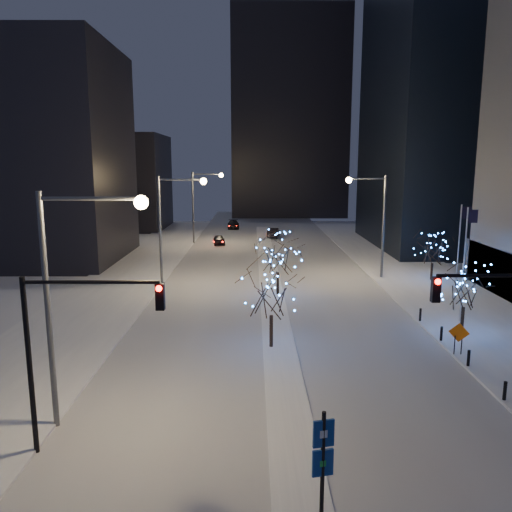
{
  "coord_description": "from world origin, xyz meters",
  "views": [
    {
      "loc": [
        -1.58,
        -17.72,
        11.03
      ],
      "look_at": [
        -1.4,
        15.01,
        5.0
      ],
      "focal_mm": 35.0,
      "sensor_mm": 36.0,
      "label": 1
    }
  ],
  "objects_px": {
    "street_lamp_w_near": "(72,278)",
    "street_lamp_w_far": "(200,197)",
    "street_lamp_w_mid": "(171,216)",
    "wayfinding_sign": "(323,456)",
    "street_lamp_east": "(375,213)",
    "car_far": "(233,225)",
    "holiday_tree_median_far": "(278,254)",
    "holiday_tree_plaza_far": "(433,249)",
    "traffic_signal_west": "(69,336)",
    "car_mid": "(273,233)",
    "car_near": "(219,240)",
    "construction_sign": "(459,335)",
    "holiday_tree_median_near": "(271,290)",
    "holiday_tree_plaza_near": "(465,288)"
  },
  "relations": [
    {
      "from": "street_lamp_w_near",
      "to": "street_lamp_w_far",
      "type": "bearing_deg",
      "value": 90.0
    },
    {
      "from": "street_lamp_w_mid",
      "to": "wayfinding_sign",
      "type": "xyz_separation_m",
      "value": [
        9.47,
        -30.98,
        -4.18
      ]
    },
    {
      "from": "street_lamp_east",
      "to": "wayfinding_sign",
      "type": "xyz_separation_m",
      "value": [
        -9.55,
        -33.98,
        -4.14
      ]
    },
    {
      "from": "car_far",
      "to": "street_lamp_east",
      "type": "bearing_deg",
      "value": -71.43
    },
    {
      "from": "street_lamp_w_near",
      "to": "street_lamp_w_far",
      "type": "height_order",
      "value": "same"
    },
    {
      "from": "street_lamp_w_near",
      "to": "street_lamp_w_mid",
      "type": "distance_m",
      "value": 25.0
    },
    {
      "from": "holiday_tree_median_far",
      "to": "wayfinding_sign",
      "type": "bearing_deg",
      "value": -89.94
    },
    {
      "from": "street_lamp_w_near",
      "to": "wayfinding_sign",
      "type": "xyz_separation_m",
      "value": [
        9.47,
        -5.98,
        -4.18
      ]
    },
    {
      "from": "car_far",
      "to": "street_lamp_w_mid",
      "type": "bearing_deg",
      "value": -98.2
    },
    {
      "from": "holiday_tree_median_far",
      "to": "holiday_tree_plaza_far",
      "type": "distance_m",
      "value": 15.9
    },
    {
      "from": "street_lamp_w_far",
      "to": "traffic_signal_west",
      "type": "height_order",
      "value": "street_lamp_w_far"
    },
    {
      "from": "car_mid",
      "to": "holiday_tree_plaza_far",
      "type": "distance_m",
      "value": 32.36
    },
    {
      "from": "street_lamp_w_far",
      "to": "car_near",
      "type": "xyz_separation_m",
      "value": [
        2.59,
        -1.01,
        -5.85
      ]
    },
    {
      "from": "street_lamp_w_far",
      "to": "car_far",
      "type": "distance_m",
      "value": 17.96
    },
    {
      "from": "car_mid",
      "to": "wayfinding_sign",
      "type": "distance_m",
      "value": 61.83
    },
    {
      "from": "street_lamp_w_near",
      "to": "car_mid",
      "type": "relative_size",
      "value": 2.2
    },
    {
      "from": "street_lamp_east",
      "to": "holiday_tree_median_far",
      "type": "height_order",
      "value": "street_lamp_east"
    },
    {
      "from": "street_lamp_w_mid",
      "to": "car_far",
      "type": "distance_m",
      "value": 42.14
    },
    {
      "from": "street_lamp_w_mid",
      "to": "construction_sign",
      "type": "distance_m",
      "value": 26.4
    },
    {
      "from": "car_far",
      "to": "construction_sign",
      "type": "distance_m",
      "value": 60.84
    },
    {
      "from": "street_lamp_w_mid",
      "to": "street_lamp_w_far",
      "type": "bearing_deg",
      "value": 90.0
    },
    {
      "from": "traffic_signal_west",
      "to": "holiday_tree_median_far",
      "type": "distance_m",
      "value": 25.09
    },
    {
      "from": "street_lamp_w_near",
      "to": "traffic_signal_west",
      "type": "bearing_deg",
      "value": -76.04
    },
    {
      "from": "wayfinding_sign",
      "to": "street_lamp_w_near",
      "type": "bearing_deg",
      "value": 134.34
    },
    {
      "from": "car_near",
      "to": "wayfinding_sign",
      "type": "bearing_deg",
      "value": -90.19
    },
    {
      "from": "street_lamp_w_far",
      "to": "street_lamp_east",
      "type": "relative_size",
      "value": 1.0
    },
    {
      "from": "street_lamp_east",
      "to": "holiday_tree_median_far",
      "type": "xyz_separation_m",
      "value": [
        -9.58,
        -6.58,
        -2.81
      ]
    },
    {
      "from": "construction_sign",
      "to": "holiday_tree_median_near",
      "type": "bearing_deg",
      "value": -162.45
    },
    {
      "from": "street_lamp_w_near",
      "to": "holiday_tree_plaza_near",
      "type": "bearing_deg",
      "value": 28.61
    },
    {
      "from": "street_lamp_w_mid",
      "to": "car_mid",
      "type": "distance_m",
      "value": 33.05
    },
    {
      "from": "holiday_tree_plaza_near",
      "to": "construction_sign",
      "type": "relative_size",
      "value": 2.41
    },
    {
      "from": "street_lamp_w_near",
      "to": "car_far",
      "type": "bearing_deg",
      "value": 86.66
    },
    {
      "from": "car_near",
      "to": "car_far",
      "type": "height_order",
      "value": "car_far"
    },
    {
      "from": "street_lamp_w_mid",
      "to": "car_far",
      "type": "bearing_deg",
      "value": 84.67
    },
    {
      "from": "street_lamp_w_near",
      "to": "street_lamp_w_mid",
      "type": "bearing_deg",
      "value": 90.0
    },
    {
      "from": "car_far",
      "to": "wayfinding_sign",
      "type": "bearing_deg",
      "value": -88.47
    },
    {
      "from": "street_lamp_w_far",
      "to": "car_mid",
      "type": "relative_size",
      "value": 2.2
    },
    {
      "from": "street_lamp_w_near",
      "to": "holiday_tree_median_near",
      "type": "relative_size",
      "value": 1.85
    },
    {
      "from": "traffic_signal_west",
      "to": "holiday_tree_median_far",
      "type": "xyz_separation_m",
      "value": [
        8.94,
        23.42,
        -1.12
      ]
    },
    {
      "from": "car_near",
      "to": "holiday_tree_plaza_far",
      "type": "bearing_deg",
      "value": -52.88
    },
    {
      "from": "holiday_tree_median_far",
      "to": "street_lamp_east",
      "type": "bearing_deg",
      "value": 34.49
    },
    {
      "from": "traffic_signal_west",
      "to": "holiday_tree_plaza_near",
      "type": "height_order",
      "value": "traffic_signal_west"
    },
    {
      "from": "traffic_signal_west",
      "to": "holiday_tree_median_near",
      "type": "xyz_separation_m",
      "value": [
        7.94,
        11.03,
        -1.09
      ]
    },
    {
      "from": "street_lamp_w_mid",
      "to": "traffic_signal_west",
      "type": "distance_m",
      "value": 27.06
    },
    {
      "from": "street_lamp_w_mid",
      "to": "wayfinding_sign",
      "type": "relative_size",
      "value": 2.65
    },
    {
      "from": "car_far",
      "to": "holiday_tree_median_far",
      "type": "xyz_separation_m",
      "value": [
        5.56,
        -45.14,
        2.93
      ]
    },
    {
      "from": "street_lamp_w_near",
      "to": "construction_sign",
      "type": "xyz_separation_m",
      "value": [
        19.24,
        7.69,
        -5.21
      ]
    },
    {
      "from": "traffic_signal_west",
      "to": "wayfinding_sign",
      "type": "xyz_separation_m",
      "value": [
        8.97,
        -3.98,
        -2.45
      ]
    },
    {
      "from": "car_mid",
      "to": "car_far",
      "type": "xyz_separation_m",
      "value": [
        -6.56,
        10.73,
        -0.04
      ]
    },
    {
      "from": "street_lamp_w_near",
      "to": "construction_sign",
      "type": "relative_size",
      "value": 5.26
    }
  ]
}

